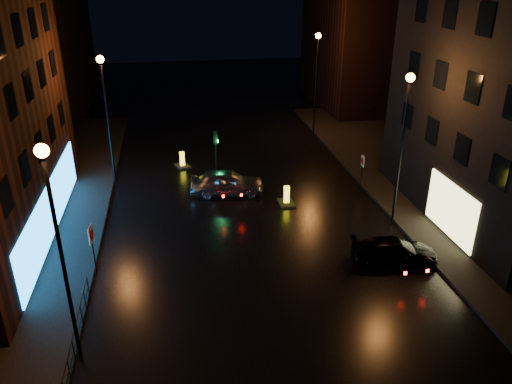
# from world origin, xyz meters

# --- Properties ---
(ground) EXTENTS (120.00, 120.00, 0.00)m
(ground) POSITION_xyz_m (0.00, 0.00, 0.00)
(ground) COLOR black
(ground) RESTS_ON ground
(pavement_right) EXTENTS (12.00, 44.00, 0.15)m
(pavement_right) POSITION_xyz_m (14.00, 8.00, 0.07)
(pavement_right) COLOR black
(pavement_right) RESTS_ON ground
(building_far_left) EXTENTS (8.00, 16.00, 14.00)m
(building_far_left) POSITION_xyz_m (-16.00, 35.00, 7.00)
(building_far_left) COLOR black
(building_far_left) RESTS_ON ground
(building_far_right) EXTENTS (8.00, 14.00, 12.00)m
(building_far_right) POSITION_xyz_m (15.00, 32.00, 6.00)
(building_far_right) COLOR black
(building_far_right) RESTS_ON ground
(street_lamp_lnear) EXTENTS (0.44, 0.44, 8.37)m
(street_lamp_lnear) POSITION_xyz_m (-7.80, -2.00, 5.56)
(street_lamp_lnear) COLOR black
(street_lamp_lnear) RESTS_ON ground
(street_lamp_lfar) EXTENTS (0.44, 0.44, 8.37)m
(street_lamp_lfar) POSITION_xyz_m (-7.80, 14.00, 5.56)
(street_lamp_lfar) COLOR black
(street_lamp_lfar) RESTS_ON ground
(street_lamp_rnear) EXTENTS (0.44, 0.44, 8.37)m
(street_lamp_rnear) POSITION_xyz_m (7.80, 6.00, 5.56)
(street_lamp_rnear) COLOR black
(street_lamp_rnear) RESTS_ON ground
(street_lamp_rfar) EXTENTS (0.44, 0.44, 8.37)m
(street_lamp_rfar) POSITION_xyz_m (7.80, 22.00, 5.56)
(street_lamp_rfar) COLOR black
(street_lamp_rfar) RESTS_ON ground
(traffic_signal) EXTENTS (1.40, 2.40, 3.45)m
(traffic_signal) POSITION_xyz_m (-1.20, 14.00, 0.50)
(traffic_signal) COLOR black
(traffic_signal) RESTS_ON ground
(guard_railing) EXTENTS (0.05, 6.04, 1.00)m
(guard_railing) POSITION_xyz_m (-8.00, -1.00, 0.74)
(guard_railing) COLOR black
(guard_railing) RESTS_ON ground
(silver_hatchback) EXTENTS (4.77, 2.34, 1.57)m
(silver_hatchback) POSITION_xyz_m (-0.79, 11.61, 0.78)
(silver_hatchback) COLOR #919398
(silver_hatchback) RESTS_ON ground
(dark_sedan) EXTENTS (4.37, 2.26, 1.21)m
(dark_sedan) POSITION_xyz_m (6.27, 2.32, 0.61)
(dark_sedan) COLOR black
(dark_sedan) RESTS_ON ground
(bollard_near) EXTENTS (0.92, 1.35, 1.16)m
(bollard_near) POSITION_xyz_m (2.58, 9.52, 0.25)
(bollard_near) COLOR black
(bollard_near) RESTS_ON ground
(bollard_far) EXTENTS (1.23, 1.50, 1.13)m
(bollard_far) POSITION_xyz_m (-3.38, 16.74, 0.25)
(bollard_far) COLOR black
(bollard_far) RESTS_ON ground
(road_sign_left) EXTENTS (0.16, 0.59, 2.46)m
(road_sign_left) POSITION_xyz_m (-7.90, 3.81, 1.84)
(road_sign_left) COLOR black
(road_sign_left) RESTS_ON ground
(road_sign_right) EXTENTS (0.08, 0.52, 2.16)m
(road_sign_right) POSITION_xyz_m (7.90, 11.16, 1.62)
(road_sign_right) COLOR black
(road_sign_right) RESTS_ON ground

